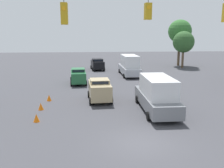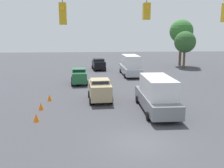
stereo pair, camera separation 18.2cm
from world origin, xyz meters
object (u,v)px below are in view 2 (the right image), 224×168
(sedan_green_withflow_far, at_px, (79,76))
(traffic_cone_third, at_px, (49,98))
(overhead_signal_span, at_px, (145,52))
(sedan_black_withflow_deep, at_px, (99,64))
(tree_horizon_right, at_px, (181,32))
(traffic_cone_second, at_px, (41,106))
(sedan_tan_withflow_mid, at_px, (100,89))
(traffic_cone_nearest, at_px, (36,118))
(tree_horizon_left, at_px, (185,42))
(box_truck_grey_crossing_near, at_px, (157,94))
(box_truck_silver_oncoming_deep, at_px, (130,66))

(sedan_green_withflow_far, height_order, traffic_cone_third, sedan_green_withflow_far)
(overhead_signal_span, bearing_deg, sedan_black_withflow_deep, -87.18)
(sedan_green_withflow_far, distance_m, tree_horizon_right, 25.10)
(tree_horizon_right, bearing_deg, traffic_cone_second, 51.69)
(sedan_tan_withflow_mid, bearing_deg, sedan_green_withflow_far, -74.30)
(traffic_cone_nearest, distance_m, tree_horizon_left, 33.59)
(overhead_signal_span, distance_m, sedan_black_withflow_deep, 30.17)
(sedan_green_withflow_far, height_order, tree_horizon_right, tree_horizon_right)
(traffic_cone_second, relative_size, tree_horizon_right, 0.07)
(sedan_green_withflow_far, relative_size, box_truck_grey_crossing_near, 0.61)
(sedan_black_withflow_deep, bearing_deg, tree_horizon_left, -175.38)
(box_truck_silver_oncoming_deep, distance_m, traffic_cone_nearest, 21.24)
(sedan_black_withflow_deep, bearing_deg, traffic_cone_second, 76.48)
(sedan_tan_withflow_mid, xyz_separation_m, traffic_cone_nearest, (4.67, 5.28, -0.76))
(sedan_black_withflow_deep, height_order, traffic_cone_second, sedan_black_withflow_deep)
(traffic_cone_second, distance_m, tree_horizon_left, 31.58)
(overhead_signal_span, height_order, traffic_cone_second, overhead_signal_span)
(sedan_black_withflow_deep, height_order, tree_horizon_right, tree_horizon_right)
(overhead_signal_span, height_order, sedan_green_withflow_far, overhead_signal_span)
(box_truck_grey_crossing_near, height_order, traffic_cone_nearest, box_truck_grey_crossing_near)
(overhead_signal_span, xyz_separation_m, tree_horizon_right, (-14.26, -34.27, 1.20))
(traffic_cone_nearest, xyz_separation_m, traffic_cone_second, (0.21, -2.81, 0.00))
(box_truck_silver_oncoming_deep, bearing_deg, traffic_cone_nearest, 62.99)
(tree_horizon_left, bearing_deg, sedan_tan_withflow_mid, 53.07)
(box_truck_silver_oncoming_deep, bearing_deg, traffic_cone_second, 58.53)
(sedan_green_withflow_far, relative_size, sedan_tan_withflow_mid, 1.06)
(box_truck_grey_crossing_near, distance_m, tree_horizon_left, 27.30)
(box_truck_silver_oncoming_deep, distance_m, sedan_black_withflow_deep, 7.65)
(box_truck_silver_oncoming_deep, bearing_deg, overhead_signal_span, 82.72)
(box_truck_silver_oncoming_deep, bearing_deg, sedan_black_withflow_deep, -53.92)
(tree_horizon_left, bearing_deg, sedan_green_withflow_far, 35.48)
(tree_horizon_right, bearing_deg, sedan_black_withflow_deep, 15.76)
(sedan_tan_withflow_mid, bearing_deg, sedan_black_withflow_deep, -91.36)
(overhead_signal_span, distance_m, box_truck_grey_crossing_near, 7.92)
(box_truck_grey_crossing_near, distance_m, traffic_cone_third, 9.89)
(box_truck_silver_oncoming_deep, bearing_deg, traffic_cone_third, 54.19)
(box_truck_grey_crossing_near, xyz_separation_m, traffic_cone_nearest, (9.05, 1.70, -1.09))
(sedan_tan_withflow_mid, bearing_deg, overhead_signal_span, 100.93)
(sedan_tan_withflow_mid, bearing_deg, box_truck_silver_oncoming_deep, -110.03)
(sedan_tan_withflow_mid, bearing_deg, tree_horizon_left, -126.93)
(traffic_cone_second, bearing_deg, sedan_tan_withflow_mid, -153.21)
(box_truck_grey_crossing_near, bearing_deg, tree_horizon_left, -114.90)
(overhead_signal_span, height_order, tree_horizon_right, tree_horizon_right)
(tree_horizon_left, bearing_deg, traffic_cone_nearest, 52.10)
(overhead_signal_span, bearing_deg, tree_horizon_right, -112.59)
(overhead_signal_span, bearing_deg, sedan_green_withflow_far, -76.92)
(sedan_black_withflow_deep, height_order, sedan_tan_withflow_mid, sedan_tan_withflow_mid)
(box_truck_grey_crossing_near, height_order, traffic_cone_second, box_truck_grey_crossing_near)
(box_truck_silver_oncoming_deep, xyz_separation_m, tree_horizon_left, (-10.84, -7.40, 3.10))
(box_truck_grey_crossing_near, relative_size, sedan_black_withflow_deep, 1.69)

